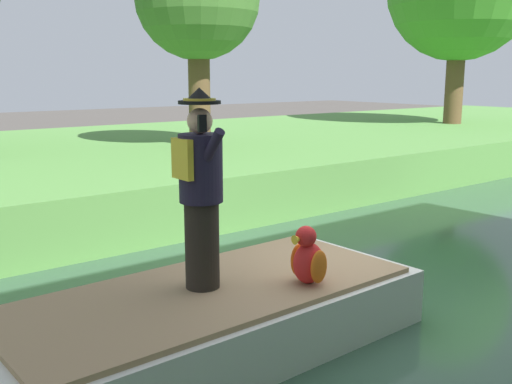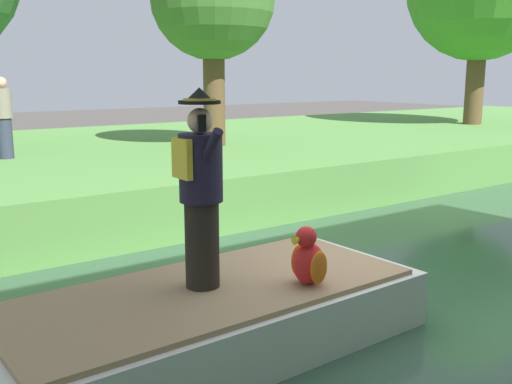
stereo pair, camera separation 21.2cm
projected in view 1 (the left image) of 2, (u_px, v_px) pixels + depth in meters
The scene contains 6 objects.
ground_plane at pixel (345, 312), 6.79m from camera, with size 80.00×80.00×0.00m, color #4C4742.
canal_water at pixel (345, 307), 6.78m from camera, with size 6.60×48.00×0.10m, color #33513D.
grass_bank_near at pixel (66, 172), 13.38m from camera, with size 10.73×48.00×1.03m, color #568E42.
boat at pixel (210, 319), 5.59m from camera, with size 1.92×4.25×0.61m.
person_pirate at pixel (201, 190), 5.38m from camera, with size 0.61×0.42×1.85m.
parrot_plush at pixel (308, 259), 5.61m from camera, with size 0.36×0.34×0.57m.
Camera 1 is at (4.40, -4.74, 2.67)m, focal length 41.54 mm.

